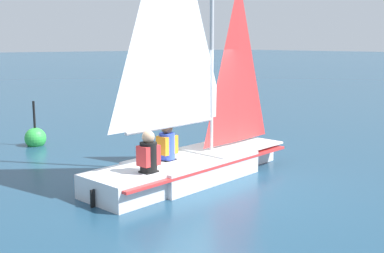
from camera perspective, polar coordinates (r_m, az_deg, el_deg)
The scene contains 5 objects.
ground_plane at distance 9.57m, azimuth 0.00°, elevation -6.10°, with size 260.00×260.00×0.00m, color navy.
sailboat_main at distance 9.37m, azimuth -0.07°, elevation -1.46°, with size 4.75×2.00×5.49m.
sailor_helm at distance 9.15m, azimuth -2.97°, elevation -2.77°, with size 0.37×0.34×1.16m.
sailor_crew at distance 8.33m, azimuth -5.17°, elevation -4.15°, with size 0.37×0.34×1.16m.
buoy_marker at distance 13.13m, azimuth -18.07°, elevation -1.29°, with size 0.55×0.55×1.25m.
Camera 1 is at (-5.86, -7.10, 2.64)m, focal length 45.00 mm.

